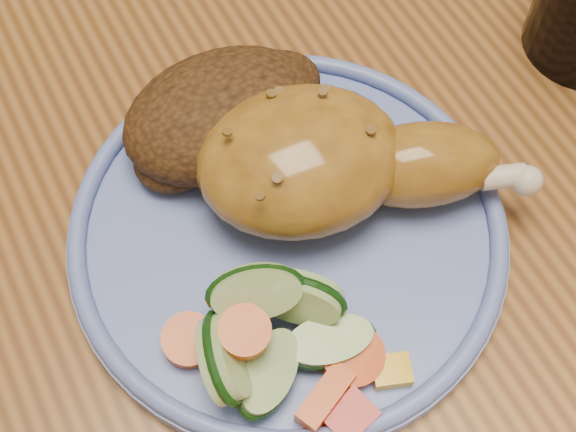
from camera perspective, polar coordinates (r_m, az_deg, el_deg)
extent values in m
plane|color=brown|center=(1.19, 0.84, -12.84)|extent=(4.00, 4.00, 0.00)
cube|color=brown|center=(0.53, 1.88, 9.11)|extent=(0.90, 1.40, 0.04)
cylinder|color=#4C2D16|center=(1.15, -15.95, 2.34)|extent=(0.04, 0.04, 0.41)
cylinder|color=#4C2D16|center=(1.20, 0.20, 9.34)|extent=(0.04, 0.04, 0.41)
cylinder|color=#5D73C3|center=(0.44, 0.00, -1.30)|extent=(0.24, 0.24, 0.01)
torus|color=#5D73C3|center=(0.43, 0.00, -0.63)|extent=(0.24, 0.24, 0.01)
ellipsoid|color=#9F6D21|center=(0.42, 0.89, 3.96)|extent=(0.13, 0.12, 0.06)
ellipsoid|color=#9F6D21|center=(0.44, 9.43, 3.61)|extent=(0.10, 0.08, 0.04)
sphere|color=beige|center=(0.44, 16.64, 2.42)|extent=(0.02, 0.02, 0.02)
ellipsoid|color=#432810|center=(0.45, -4.76, 7.20)|extent=(0.11, 0.08, 0.05)
ellipsoid|color=#432810|center=(0.47, -1.00, 9.22)|extent=(0.06, 0.05, 0.03)
ellipsoid|color=#432810|center=(0.45, -8.03, 4.05)|extent=(0.05, 0.04, 0.02)
cube|color=#A50A05|center=(0.40, 4.44, -14.08)|extent=(0.03, 0.02, 0.01)
cube|color=#E5A507|center=(0.41, 7.36, -10.87)|extent=(0.02, 0.02, 0.01)
cube|color=#E54D07|center=(0.40, 2.68, -12.79)|extent=(0.04, 0.03, 0.01)
cylinder|color=#E54D07|center=(0.41, -7.07, -8.77)|extent=(0.03, 0.03, 0.02)
cylinder|color=#E54D07|center=(0.40, 4.58, -9.91)|extent=(0.03, 0.03, 0.02)
cylinder|color=#E54D07|center=(0.38, -3.12, -8.22)|extent=(0.03, 0.03, 0.01)
cylinder|color=#AFCC84|center=(0.40, 0.77, -5.79)|extent=(0.05, 0.05, 0.05)
cylinder|color=#AFCC84|center=(0.39, -1.47, -11.10)|extent=(0.06, 0.06, 0.02)
cylinder|color=#AFCC84|center=(0.39, -2.31, -5.37)|extent=(0.05, 0.05, 0.04)
cylinder|color=#AFCC84|center=(0.40, 2.91, -8.96)|extent=(0.05, 0.05, 0.02)
cylinder|color=#AFCC84|center=(0.38, -4.60, -9.99)|extent=(0.04, 0.05, 0.05)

